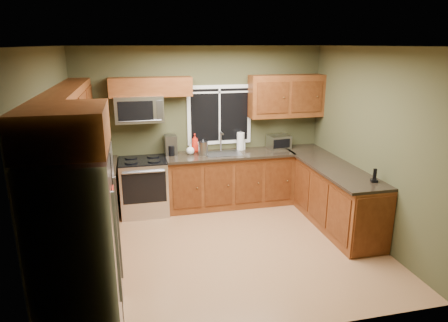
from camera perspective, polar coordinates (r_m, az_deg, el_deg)
name	(u,v)px	position (r m, az deg, el deg)	size (l,w,h in m)	color
floor	(226,247)	(5.70, 0.31, -12.18)	(4.20, 4.20, 0.00)	#956642
ceiling	(226,46)	(5.01, 0.36, 16.09)	(4.20, 4.20, 0.00)	white
back_wall	(202,127)	(6.91, -3.12, 4.88)	(4.20, 4.20, 0.00)	#3F3F25
front_wall	(273,207)	(3.56, 7.06, -6.50)	(4.20, 4.20, 0.00)	#3F3F25
left_wall	(55,164)	(5.15, -23.06, -0.45)	(3.60, 3.60, 0.00)	#3F3F25
right_wall	(371,145)	(6.02, 20.20, 2.15)	(3.60, 3.60, 0.00)	#3F3F25
window	(219,115)	(6.91, -0.65, 6.62)	(1.12, 0.03, 1.02)	white
base_cabinets_left	(91,216)	(5.85, -18.41, -7.42)	(0.60, 2.65, 0.90)	#653114
countertop_left	(90,183)	(5.68, -18.58, -3.05)	(0.65, 2.65, 0.04)	black
base_cabinets_back	(230,180)	(6.94, 0.80, -2.74)	(2.17, 0.60, 0.90)	#653114
countertop_back	(230,154)	(6.78, 0.87, 0.95)	(2.17, 0.65, 0.04)	black
base_cabinets_peninsula	(328,193)	(6.57, 14.69, -4.43)	(0.60, 2.52, 0.90)	#653114
countertop_peninsula	(329,165)	(6.42, 14.76, -0.50)	(0.65, 2.50, 0.04)	black
upper_cabinets_left	(70,115)	(5.47, -21.15, 6.19)	(0.33, 2.65, 0.72)	#653114
upper_cabinets_back_left	(151,87)	(6.55, -10.43, 10.38)	(1.30, 0.33, 0.30)	#653114
upper_cabinets_back_right	(286,96)	(7.06, 8.88, 9.16)	(1.30, 0.33, 0.72)	#653114
upper_cabinet_over_fridge	(63,129)	(3.68, -21.95, 4.31)	(0.72, 0.90, 0.38)	#653114
refrigerator	(77,247)	(4.05, -20.22, -11.49)	(0.74, 0.90, 1.80)	#B7B7BC
range	(144,186)	(6.73, -11.36, -3.54)	(0.76, 0.69, 0.94)	#B7B7BC
microwave	(139,109)	(6.55, -12.02, 7.29)	(0.76, 0.41, 0.42)	#B7B7BC
sink	(223,153)	(6.76, -0.11, 1.19)	(0.60, 0.42, 0.36)	slate
toaster_oven	(279,142)	(7.15, 7.86, 2.73)	(0.40, 0.33, 0.23)	#B7B7BC
coffee_maker	(171,146)	(6.74, -7.63, 2.20)	(0.20, 0.27, 0.32)	slate
kettle	(203,148)	(6.63, -2.99, 1.92)	(0.20, 0.20, 0.28)	#B7B7BC
paper_towel_roll	(241,141)	(6.97, 2.38, 2.84)	(0.17, 0.17, 0.34)	white
soap_bottle_a	(195,143)	(6.84, -4.18, 2.59)	(0.12, 0.12, 0.32)	red
soap_bottle_b	(243,144)	(7.03, 2.69, 2.45)	(0.08, 0.09, 0.19)	white
soap_bottle_c	(190,149)	(6.72, -4.84, 1.70)	(0.14, 0.14, 0.18)	white
cordless_phone	(374,178)	(5.73, 20.68, -2.29)	(0.11, 0.11, 0.19)	black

